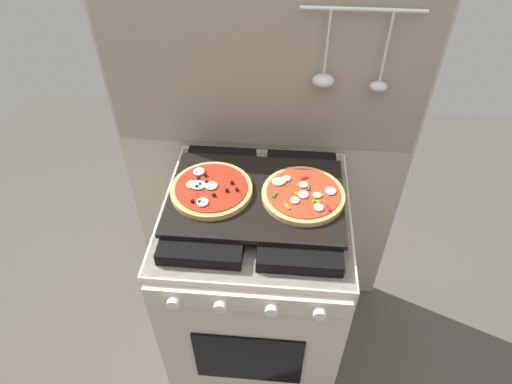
% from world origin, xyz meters
% --- Properties ---
extents(ground_plane, '(4.00, 4.00, 0.00)m').
position_xyz_m(ground_plane, '(0.00, 0.00, 0.00)').
color(ground_plane, '#4C4742').
extents(kitchen_backsplash, '(1.10, 0.09, 1.55)m').
position_xyz_m(kitchen_backsplash, '(0.00, 0.33, 0.79)').
color(kitchen_backsplash, '#B2A893').
rests_on(kitchen_backsplash, ground_plane).
extents(stove, '(0.60, 0.64, 0.90)m').
position_xyz_m(stove, '(-0.00, -0.00, 0.45)').
color(stove, beige).
rests_on(stove, ground_plane).
extents(baking_tray, '(0.54, 0.38, 0.02)m').
position_xyz_m(baking_tray, '(0.00, 0.00, 0.91)').
color(baking_tray, black).
rests_on(baking_tray, stove).
extents(pizza_left, '(0.25, 0.25, 0.03)m').
position_xyz_m(pizza_left, '(-0.14, -0.00, 0.93)').
color(pizza_left, tan).
rests_on(pizza_left, baking_tray).
extents(pizza_right, '(0.25, 0.25, 0.03)m').
position_xyz_m(pizza_right, '(0.14, -0.00, 0.93)').
color(pizza_right, tan).
rests_on(pizza_right, baking_tray).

